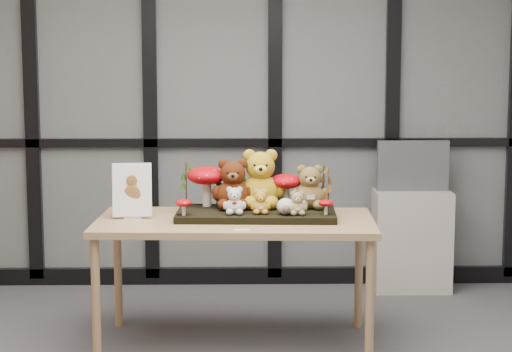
{
  "coord_description": "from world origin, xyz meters",
  "views": [
    {
      "loc": [
        0.19,
        -4.21,
        1.76
      ],
      "look_at": [
        0.29,
        1.03,
        1.01
      ],
      "focal_mm": 65.0,
      "sensor_mm": 36.0,
      "label": 1
    }
  ],
  "objects_px": {
    "bear_tan_back": "(310,184)",
    "mushroom_back_left": "(207,184)",
    "bear_white_bow": "(234,199)",
    "sign_holder": "(132,192)",
    "mushroom_front_right": "(326,206)",
    "bear_brown_medium": "(233,181)",
    "bear_beige_small": "(297,202)",
    "bear_small_yellow": "(261,201)",
    "diorama_tray": "(256,214)",
    "mushroom_front_left": "(184,206)",
    "plush_cream_hedgehog": "(286,206)",
    "mushroom_back_right": "(286,188)",
    "display_table": "(235,230)",
    "cabinet": "(412,241)",
    "monitor": "(413,166)",
    "bear_pooh_yellow": "(260,175)"
  },
  "relations": [
    {
      "from": "bear_brown_medium",
      "to": "bear_white_bow",
      "type": "bearing_deg",
      "value": -84.48
    },
    {
      "from": "sign_holder",
      "to": "monitor",
      "type": "distance_m",
      "value": 2.2
    },
    {
      "from": "sign_holder",
      "to": "bear_white_bow",
      "type": "bearing_deg",
      "value": -14.23
    },
    {
      "from": "mushroom_front_left",
      "to": "cabinet",
      "type": "distance_m",
      "value": 2.08
    },
    {
      "from": "bear_beige_small",
      "to": "mushroom_front_right",
      "type": "distance_m",
      "value": 0.17
    },
    {
      "from": "mushroom_back_left",
      "to": "mushroom_back_right",
      "type": "xyz_separation_m",
      "value": [
        0.47,
        -0.02,
        -0.02
      ]
    },
    {
      "from": "display_table",
      "to": "sign_holder",
      "type": "relative_size",
      "value": 5.1
    },
    {
      "from": "bear_white_bow",
      "to": "mushroom_back_left",
      "type": "relative_size",
      "value": 0.66
    },
    {
      "from": "mushroom_back_right",
      "to": "monitor",
      "type": "distance_m",
      "value": 1.4
    },
    {
      "from": "bear_tan_back",
      "to": "bear_white_bow",
      "type": "relative_size",
      "value": 1.63
    },
    {
      "from": "sign_holder",
      "to": "cabinet",
      "type": "bearing_deg",
      "value": 27.08
    },
    {
      "from": "monitor",
      "to": "display_table",
      "type": "bearing_deg",
      "value": -135.82
    },
    {
      "from": "bear_tan_back",
      "to": "mushroom_back_right",
      "type": "height_order",
      "value": "bear_tan_back"
    },
    {
      "from": "plush_cream_hedgehog",
      "to": "mushroom_front_left",
      "type": "height_order",
      "value": "same"
    },
    {
      "from": "bear_brown_medium",
      "to": "bear_beige_small",
      "type": "distance_m",
      "value": 0.44
    },
    {
      "from": "diorama_tray",
      "to": "mushroom_front_left",
      "type": "bearing_deg",
      "value": -158.56
    },
    {
      "from": "bear_white_bow",
      "to": "mushroom_front_left",
      "type": "xyz_separation_m",
      "value": [
        -0.29,
        -0.03,
        -0.04
      ]
    },
    {
      "from": "plush_cream_hedgehog",
      "to": "mushroom_back_right",
      "type": "distance_m",
      "value": 0.28
    },
    {
      "from": "bear_white_bow",
      "to": "mushroom_back_right",
      "type": "height_order",
      "value": "mushroom_back_right"
    },
    {
      "from": "plush_cream_hedgehog",
      "to": "mushroom_back_left",
      "type": "relative_size",
      "value": 0.39
    },
    {
      "from": "mushroom_back_left",
      "to": "plush_cream_hedgehog",
      "type": "bearing_deg",
      "value": -31.94
    },
    {
      "from": "bear_white_bow",
      "to": "mushroom_front_left",
      "type": "height_order",
      "value": "bear_white_bow"
    },
    {
      "from": "bear_small_yellow",
      "to": "cabinet",
      "type": "distance_m",
      "value": 1.75
    },
    {
      "from": "mushroom_back_left",
      "to": "sign_holder",
      "type": "distance_m",
      "value": 0.46
    },
    {
      "from": "mushroom_back_right",
      "to": "mushroom_front_right",
      "type": "distance_m",
      "value": 0.35
    },
    {
      "from": "display_table",
      "to": "bear_brown_medium",
      "type": "relative_size",
      "value": 5.03
    },
    {
      "from": "diorama_tray",
      "to": "mushroom_front_right",
      "type": "xyz_separation_m",
      "value": [
        0.4,
        -0.13,
        0.07
      ]
    },
    {
      "from": "diorama_tray",
      "to": "mushroom_back_left",
      "type": "bearing_deg",
      "value": 154.17
    },
    {
      "from": "bear_beige_small",
      "to": "bear_small_yellow",
      "type": "bearing_deg",
      "value": 172.35
    },
    {
      "from": "bear_tan_back",
      "to": "mushroom_back_right",
      "type": "bearing_deg",
      "value": 156.94
    },
    {
      "from": "bear_tan_back",
      "to": "bear_small_yellow",
      "type": "height_order",
      "value": "bear_tan_back"
    },
    {
      "from": "cabinet",
      "to": "monitor",
      "type": "relative_size",
      "value": 1.42
    },
    {
      "from": "bear_pooh_yellow",
      "to": "monitor",
      "type": "bearing_deg",
      "value": 45.79
    },
    {
      "from": "mushroom_back_right",
      "to": "bear_brown_medium",
      "type": "bearing_deg",
      "value": -168.58
    },
    {
      "from": "mushroom_front_right",
      "to": "sign_holder",
      "type": "relative_size",
      "value": 0.3
    },
    {
      "from": "diorama_tray",
      "to": "bear_brown_medium",
      "type": "xyz_separation_m",
      "value": [
        -0.14,
        0.08,
        0.18
      ]
    },
    {
      "from": "bear_pooh_yellow",
      "to": "mushroom_back_left",
      "type": "relative_size",
      "value": 1.44
    },
    {
      "from": "plush_cream_hedgehog",
      "to": "mushroom_back_left",
      "type": "height_order",
      "value": "mushroom_back_left"
    },
    {
      "from": "sign_holder",
      "to": "diorama_tray",
      "type": "bearing_deg",
      "value": -4.07
    },
    {
      "from": "bear_small_yellow",
      "to": "bear_pooh_yellow",
      "type": "bearing_deg",
      "value": 91.51
    },
    {
      "from": "bear_white_bow",
      "to": "mushroom_front_right",
      "type": "height_order",
      "value": "bear_white_bow"
    },
    {
      "from": "bear_tan_back",
      "to": "mushroom_back_left",
      "type": "bearing_deg",
      "value": 174.77
    },
    {
      "from": "bear_brown_medium",
      "to": "monitor",
      "type": "height_order",
      "value": "bear_brown_medium"
    },
    {
      "from": "sign_holder",
      "to": "monitor",
      "type": "xyz_separation_m",
      "value": [
        1.86,
        1.18,
        -0.0
      ]
    },
    {
      "from": "mushroom_back_left",
      "to": "mushroom_front_right",
      "type": "distance_m",
      "value": 0.75
    },
    {
      "from": "bear_white_bow",
      "to": "sign_holder",
      "type": "relative_size",
      "value": 0.55
    },
    {
      "from": "bear_brown_medium",
      "to": "plush_cream_hedgehog",
      "type": "relative_size",
      "value": 3.15
    },
    {
      "from": "bear_white_bow",
      "to": "sign_holder",
      "type": "bearing_deg",
      "value": 173.15
    },
    {
      "from": "bear_brown_medium",
      "to": "mushroom_front_right",
      "type": "xyz_separation_m",
      "value": [
        0.53,
        -0.21,
        -0.12
      ]
    },
    {
      "from": "bear_small_yellow",
      "to": "monitor",
      "type": "height_order",
      "value": "monitor"
    }
  ]
}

